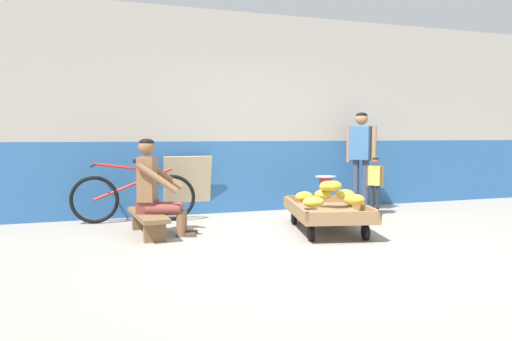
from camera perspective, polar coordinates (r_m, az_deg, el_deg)
ground_plane at (r=5.11m, az=8.03°, el=-9.13°), size 80.00×80.00×0.00m
back_wall at (r=7.42m, az=-0.95°, el=6.84°), size 16.00×0.30×3.02m
banana_cart at (r=5.87m, az=8.55°, el=-4.99°), size 1.13×1.59×0.36m
banana_pile at (r=5.88m, az=8.76°, el=-2.82°), size 0.96×0.79×0.26m
low_bench at (r=5.75m, az=-12.90°, el=-5.65°), size 0.40×1.12×0.27m
vendor_seated at (r=5.68m, az=-12.09°, el=-2.01°), size 0.73×0.60×1.14m
plastic_crate at (r=6.96m, az=8.35°, el=-4.28°), size 0.36×0.28×0.30m
weighing_scale at (r=6.92m, az=8.38°, el=-1.80°), size 0.30×0.30×0.29m
bicycle_near_left at (r=6.63m, az=-14.55°, el=-3.04°), size 1.66×0.48×0.86m
sign_board at (r=7.02m, az=-8.27°, el=-1.84°), size 0.70×0.23×0.88m
customer_adult at (r=7.53m, az=12.55°, el=2.44°), size 0.35×0.42×1.53m
customer_child at (r=7.21m, az=14.16°, el=-1.06°), size 0.19×0.23×0.85m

